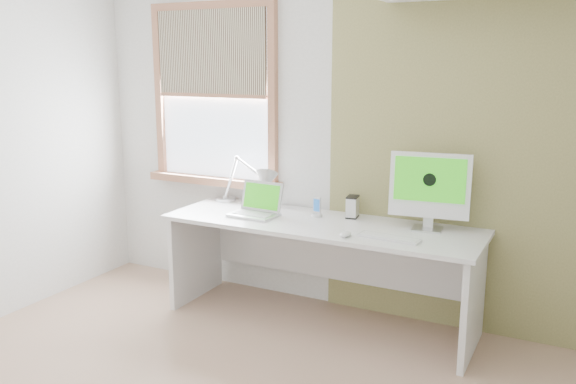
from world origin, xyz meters
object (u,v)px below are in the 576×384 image
Objects in this scene: desk at (323,247)px; external_drive at (353,207)px; desk_lamp at (258,183)px; laptop at (257,207)px; imac at (430,187)px.

external_drive reaches higher than desk.
desk_lamp reaches higher than laptop.
imac is (1.19, 0.18, 0.23)m from laptop.
imac reaches higher than laptop.
desk_lamp is 1.28m from imac.
imac is at bearing 8.62° from laptop.
desk is at bearing -131.55° from external_drive.
laptop is 0.65× the size of imac.
desk_lamp is 0.74m from external_drive.
imac is at bearing 0.71° from desk_lamp.
laptop is at bearing -171.38° from imac.
laptop is at bearing -159.31° from external_drive.
external_drive is (0.73, 0.08, -0.12)m from desk_lamp.
desk is 3.45× the size of desk_lamp.
laptop is 2.20× the size of external_drive.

